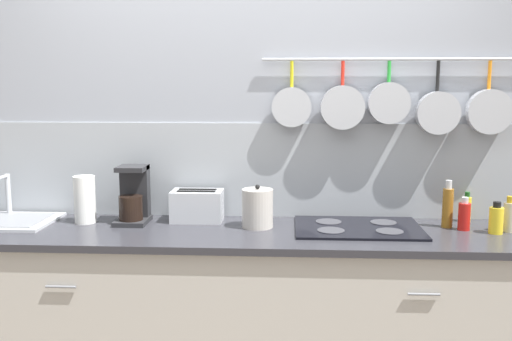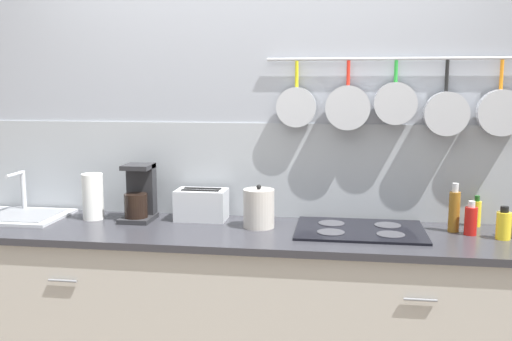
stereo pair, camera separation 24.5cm
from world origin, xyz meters
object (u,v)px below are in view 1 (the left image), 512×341
at_px(paper_towel_roll, 85,199).
at_px(bottle_hot_sauce, 467,209).
at_px(bottle_cooking_wine, 509,216).
at_px(toaster, 197,206).
at_px(coffee_maker, 133,199).
at_px(bottle_sesame_oil, 496,219).
at_px(kettle, 257,208).
at_px(bottle_dish_soap, 464,216).
at_px(bottle_vinegar, 448,207).

height_order(paper_towel_roll, bottle_hot_sauce, paper_towel_roll).
height_order(paper_towel_roll, bottle_cooking_wine, paper_towel_roll).
bearing_deg(toaster, coffee_maker, -172.33).
distance_m(coffee_maker, bottle_sesame_oil, 1.81).
bearing_deg(bottle_cooking_wine, paper_towel_roll, 178.26).
distance_m(paper_towel_roll, bottle_sesame_oil, 2.06).
relative_size(kettle, bottle_dish_soap, 1.33).
distance_m(toaster, bottle_vinegar, 1.28).
distance_m(toaster, kettle, 0.34).
distance_m(bottle_dish_soap, bottle_sesame_oil, 0.15).
height_order(bottle_dish_soap, bottle_hot_sauce, bottle_dish_soap).
distance_m(coffee_maker, bottle_hot_sauce, 1.74).
bearing_deg(paper_towel_roll, bottle_vinegar, 0.24).
relative_size(paper_towel_roll, bottle_sesame_oil, 1.57).
bearing_deg(coffee_maker, paper_towel_roll, -173.91).
distance_m(coffee_maker, kettle, 0.66).
bearing_deg(bottle_cooking_wine, kettle, 179.11).
xyz_separation_m(kettle, bottle_cooking_wine, (1.23, -0.02, -0.02)).
bearing_deg(toaster, bottle_cooking_wine, -4.98).
relative_size(kettle, bottle_vinegar, 0.91).
bearing_deg(bottle_vinegar, bottle_sesame_oil, -28.44).
distance_m(kettle, bottle_dish_soap, 1.02).
bearing_deg(bottle_hot_sauce, bottle_cooking_wine, -54.32).
bearing_deg(bottle_vinegar, bottle_hot_sauce, 43.62).
xyz_separation_m(toaster, bottle_dish_soap, (1.35, -0.11, -0.01)).
bearing_deg(kettle, bottle_sesame_oil, -2.76).
height_order(toaster, bottle_sesame_oil, toaster).
height_order(coffee_maker, kettle, coffee_maker).
relative_size(bottle_vinegar, bottle_cooking_wine, 1.36).
xyz_separation_m(bottle_vinegar, bottle_dish_soap, (0.07, -0.05, -0.03)).
distance_m(paper_towel_roll, bottle_cooking_wine, 2.13).
bearing_deg(bottle_vinegar, coffee_maker, 179.33).
bearing_deg(bottle_cooking_wine, bottle_sesame_oil, -153.72).
relative_size(coffee_maker, bottle_hot_sauce, 1.88).
xyz_separation_m(coffee_maker, bottle_cooking_wine, (1.88, -0.09, -0.05)).
distance_m(kettle, bottle_hot_sauce, 1.10).
xyz_separation_m(paper_towel_roll, bottle_dish_soap, (1.92, -0.04, -0.05)).
relative_size(toaster, kettle, 1.30).
bearing_deg(kettle, bottle_cooking_wine, -0.89).
distance_m(toaster, bottle_sesame_oil, 1.49).
relative_size(toaster, bottle_dish_soap, 1.72).
height_order(bottle_vinegar, bottle_dish_soap, bottle_vinegar).
bearing_deg(bottle_sesame_oil, bottle_vinegar, 151.56).
height_order(kettle, bottle_cooking_wine, kettle).
height_order(coffee_maker, bottle_dish_soap, coffee_maker).
bearing_deg(bottle_dish_soap, bottle_hot_sauce, 69.91).
xyz_separation_m(bottle_vinegar, bottle_cooking_wine, (0.28, -0.07, -0.03)).
height_order(bottle_hot_sauce, bottle_cooking_wine, bottle_cooking_wine).
distance_m(kettle, bottle_cooking_wine, 1.23).
bearing_deg(bottle_dish_soap, kettle, -179.80).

